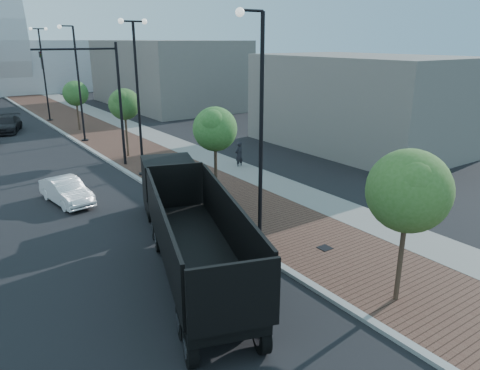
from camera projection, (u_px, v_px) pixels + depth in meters
sidewalk at (96, 127)px, 43.82m from camera, size 7.00×140.00×0.12m
concrete_strip at (123, 124)px, 45.28m from camera, size 2.40×140.00×0.13m
curb at (59, 130)px, 41.91m from camera, size 0.30×140.00×0.14m
dump_truck at (180, 213)px, 18.56m from camera, size 6.38×13.36×3.20m
white_sedan at (66, 191)px, 23.40m from camera, size 1.95×4.13×1.31m
dark_car_far at (7, 124)px, 41.37m from camera, size 3.46×5.27×1.42m
pedestrian at (239, 155)px, 29.75m from camera, size 0.73×0.56×1.77m
streetlight_1 at (259, 143)px, 17.45m from camera, size 1.44×0.56×9.21m
streetlight_2 at (138, 98)px, 26.73m from camera, size 1.72×0.56×9.28m
streetlight_3 at (78, 89)px, 36.17m from camera, size 1.44×0.56×9.21m
streetlight_4 at (44, 74)px, 45.45m from camera, size 1.72×0.56×9.28m
traffic_mast at (106, 92)px, 28.53m from camera, size 5.09×0.20×8.00m
tree_0 at (409, 191)px, 13.58m from camera, size 2.57×2.56×5.11m
tree_1 at (216, 129)px, 22.12m from camera, size 2.26×2.18×5.07m
tree_2 at (125, 104)px, 31.52m from camera, size 2.26×2.19×4.93m
tree_3 at (76, 93)px, 41.00m from camera, size 2.32×2.26×4.60m
commercial_block_ne at (166, 73)px, 57.20m from camera, size 12.00×22.00×8.00m
commercial_block_e at (360, 102)px, 35.04m from camera, size 10.00×16.00×7.00m
utility_cover_1 at (325, 248)px, 18.23m from camera, size 0.50×0.50×0.02m
utility_cover_2 at (192, 181)px, 26.81m from camera, size 0.50×0.50×0.02m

